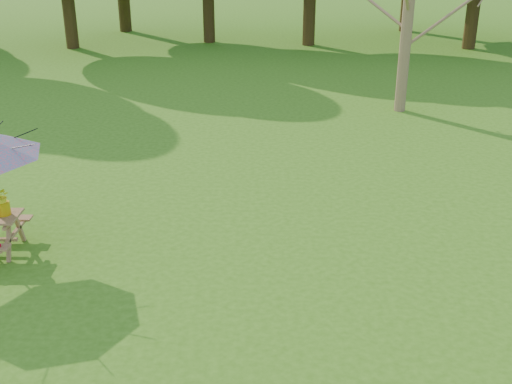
# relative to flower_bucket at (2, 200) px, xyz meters

# --- Properties ---
(flower_bucket) EXTENTS (0.36, 0.33, 0.50)m
(flower_bucket) POSITION_rel_flower_bucket_xyz_m (0.00, 0.00, 0.00)
(flower_bucket) COLOR gold
(flower_bucket) RESTS_ON picnic_table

